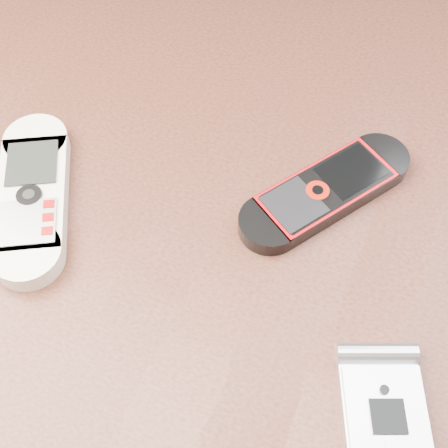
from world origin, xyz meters
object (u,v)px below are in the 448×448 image
table (219,289)px  nokia_black_red (326,191)px  nokia_white (32,195)px  motorola_razr (387,424)px

table → nokia_black_red: size_ratio=7.13×
nokia_white → nokia_black_red: 0.24m
nokia_black_red → table: bearing=-104.5°
motorola_razr → table: bearing=125.1°
nokia_black_red → motorola_razr: bearing=-27.6°
nokia_white → motorola_razr: nokia_white is taller
nokia_black_red → motorola_razr: (0.10, -0.17, -0.00)m
table → nokia_white: 0.19m
nokia_white → motorola_razr: size_ratio=1.56×
table → nokia_white: size_ratio=7.04×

